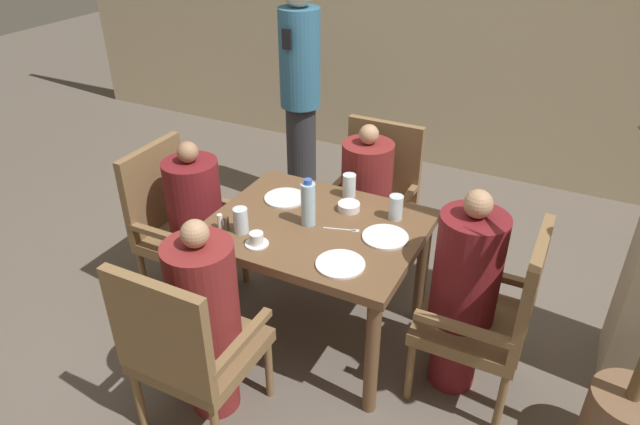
{
  "coord_description": "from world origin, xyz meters",
  "views": [
    {
      "loc": [
        1.16,
        -2.26,
        2.33
      ],
      "look_at": [
        0.0,
        0.04,
        0.8
      ],
      "focal_mm": 32.0,
      "sensor_mm": 36.0,
      "label": 1
    }
  ],
  "objects_px": {
    "diner_in_left_chair": "(197,221)",
    "diner_in_far_chair": "(366,200)",
    "chair_right_side": "(492,313)",
    "teacup_with_saucer": "(257,240)",
    "chair_left_side": "(178,220)",
    "plate_main_right": "(285,198)",
    "standing_host": "(300,90)",
    "bowl_small": "(349,207)",
    "glass_tall_far": "(349,186)",
    "diner_in_right_chair": "(464,292)",
    "water_bottle": "(308,203)",
    "diner_in_near_chair": "(206,318)",
    "glass_tall_mid": "(396,207)",
    "glass_tall_near": "(241,220)",
    "plate_dessert_center": "(385,237)",
    "plate_main_left": "(340,264)",
    "chair_far_side": "(374,194)",
    "chair_near_corner": "(187,346)"
  },
  "relations": [
    {
      "from": "water_bottle",
      "to": "diner_in_right_chair",
      "type": "bearing_deg",
      "value": 0.75
    },
    {
      "from": "diner_in_far_chair",
      "to": "glass_tall_near",
      "type": "height_order",
      "value": "diner_in_far_chair"
    },
    {
      "from": "chair_near_corner",
      "to": "plate_dessert_center",
      "type": "distance_m",
      "value": 1.09
    },
    {
      "from": "chair_left_side",
      "to": "plate_main_right",
      "type": "distance_m",
      "value": 0.73
    },
    {
      "from": "standing_host",
      "to": "chair_right_side",
      "type": "bearing_deg",
      "value": -37.07
    },
    {
      "from": "chair_near_corner",
      "to": "bowl_small",
      "type": "height_order",
      "value": "chair_near_corner"
    },
    {
      "from": "bowl_small",
      "to": "water_bottle",
      "type": "distance_m",
      "value": 0.28
    },
    {
      "from": "diner_in_far_chair",
      "to": "plate_dessert_center",
      "type": "bearing_deg",
      "value": -60.42
    },
    {
      "from": "diner_in_near_chair",
      "to": "glass_tall_mid",
      "type": "bearing_deg",
      "value": 58.84
    },
    {
      "from": "diner_in_near_chair",
      "to": "glass_tall_far",
      "type": "height_order",
      "value": "diner_in_near_chair"
    },
    {
      "from": "bowl_small",
      "to": "standing_host",
      "type": "bearing_deg",
      "value": 128.92
    },
    {
      "from": "chair_left_side",
      "to": "teacup_with_saucer",
      "type": "distance_m",
      "value": 0.87
    },
    {
      "from": "bowl_small",
      "to": "glass_tall_near",
      "type": "bearing_deg",
      "value": -131.93
    },
    {
      "from": "diner_in_near_chair",
      "to": "chair_near_corner",
      "type": "bearing_deg",
      "value": -90.0
    },
    {
      "from": "bowl_small",
      "to": "chair_left_side",
      "type": "bearing_deg",
      "value": -168.41
    },
    {
      "from": "chair_far_side",
      "to": "water_bottle",
      "type": "height_order",
      "value": "water_bottle"
    },
    {
      "from": "chair_far_side",
      "to": "glass_tall_mid",
      "type": "height_order",
      "value": "chair_far_side"
    },
    {
      "from": "chair_left_side",
      "to": "plate_main_right",
      "type": "bearing_deg",
      "value": 13.71
    },
    {
      "from": "chair_far_side",
      "to": "diner_in_near_chair",
      "type": "height_order",
      "value": "diner_in_near_chair"
    },
    {
      "from": "diner_in_left_chair",
      "to": "diner_in_far_chair",
      "type": "distance_m",
      "value": 1.06
    },
    {
      "from": "water_bottle",
      "to": "plate_dessert_center",
      "type": "bearing_deg",
      "value": 7.26
    },
    {
      "from": "plate_main_right",
      "to": "chair_near_corner",
      "type": "bearing_deg",
      "value": -86.51
    },
    {
      "from": "diner_in_far_chair",
      "to": "standing_host",
      "type": "xyz_separation_m",
      "value": [
        -0.81,
        0.64,
        0.41
      ]
    },
    {
      "from": "diner_in_left_chair",
      "to": "plate_main_left",
      "type": "height_order",
      "value": "diner_in_left_chair"
    },
    {
      "from": "diner_in_near_chair",
      "to": "water_bottle",
      "type": "distance_m",
      "value": 0.77
    },
    {
      "from": "diner_in_left_chair",
      "to": "plate_main_right",
      "type": "distance_m",
      "value": 0.59
    },
    {
      "from": "bowl_small",
      "to": "glass_tall_far",
      "type": "bearing_deg",
      "value": 114.04
    },
    {
      "from": "diner_in_left_chair",
      "to": "diner_in_far_chair",
      "type": "relative_size",
      "value": 1.0
    },
    {
      "from": "glass_tall_mid",
      "to": "diner_in_right_chair",
      "type": "bearing_deg",
      "value": -28.22
    },
    {
      "from": "diner_in_far_chair",
      "to": "bowl_small",
      "type": "xyz_separation_m",
      "value": [
        0.09,
        -0.48,
        0.23
      ]
    },
    {
      "from": "diner_in_far_chair",
      "to": "teacup_with_saucer",
      "type": "bearing_deg",
      "value": -100.18
    },
    {
      "from": "diner_in_near_chair",
      "to": "glass_tall_mid",
      "type": "distance_m",
      "value": 1.13
    },
    {
      "from": "plate_main_left",
      "to": "chair_far_side",
      "type": "bearing_deg",
      "value": 103.42
    },
    {
      "from": "diner_in_left_chair",
      "to": "glass_tall_near",
      "type": "bearing_deg",
      "value": -25.45
    },
    {
      "from": "chair_left_side",
      "to": "water_bottle",
      "type": "height_order",
      "value": "water_bottle"
    },
    {
      "from": "diner_in_left_chair",
      "to": "glass_tall_near",
      "type": "relative_size",
      "value": 7.8
    },
    {
      "from": "diner_in_right_chair",
      "to": "water_bottle",
      "type": "height_order",
      "value": "diner_in_right_chair"
    },
    {
      "from": "chair_right_side",
      "to": "teacup_with_saucer",
      "type": "relative_size",
      "value": 8.14
    },
    {
      "from": "chair_right_side",
      "to": "plate_dessert_center",
      "type": "bearing_deg",
      "value": 175.94
    },
    {
      "from": "plate_main_left",
      "to": "teacup_with_saucer",
      "type": "distance_m",
      "value": 0.45
    },
    {
      "from": "plate_dessert_center",
      "to": "glass_tall_mid",
      "type": "distance_m",
      "value": 0.21
    },
    {
      "from": "plate_dessert_center",
      "to": "chair_far_side",
      "type": "bearing_deg",
      "value": 114.81
    },
    {
      "from": "water_bottle",
      "to": "bowl_small",
      "type": "bearing_deg",
      "value": 59.61
    },
    {
      "from": "water_bottle",
      "to": "standing_host",
      "type": "bearing_deg",
      "value": 119.86
    },
    {
      "from": "diner_in_left_chair",
      "to": "plate_main_left",
      "type": "bearing_deg",
      "value": -14.25
    },
    {
      "from": "chair_right_side",
      "to": "diner_in_near_chair",
      "type": "xyz_separation_m",
      "value": [
        -1.17,
        -0.69,
        0.05
      ]
    },
    {
      "from": "plate_main_right",
      "to": "glass_tall_far",
      "type": "relative_size",
      "value": 1.74
    },
    {
      "from": "plate_main_right",
      "to": "plate_dessert_center",
      "type": "xyz_separation_m",
      "value": [
        0.65,
        -0.12,
        0.0
      ]
    },
    {
      "from": "diner_in_left_chair",
      "to": "diner_in_near_chair",
      "type": "height_order",
      "value": "diner_in_near_chair"
    },
    {
      "from": "plate_main_left",
      "to": "water_bottle",
      "type": "height_order",
      "value": "water_bottle"
    }
  ]
}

